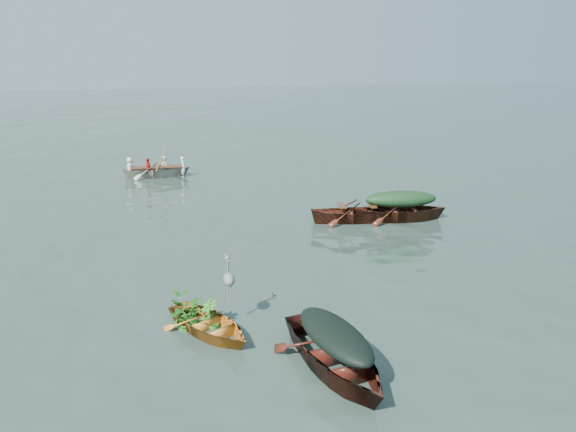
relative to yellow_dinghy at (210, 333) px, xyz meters
name	(u,v)px	position (x,y,z in m)	size (l,w,h in m)	color
ground	(338,250)	(3.95, 3.76, 0.00)	(140.00, 140.00, 0.00)	#2F4239
yellow_dinghy	(210,333)	(0.00, 0.00, 0.00)	(1.15, 2.66, 0.69)	orange
dark_covered_boat	(334,370)	(1.86, -1.83, 0.00)	(1.43, 3.84, 0.97)	#44170F
green_tarp_boat	(400,220)	(6.80, 5.85, 0.00)	(1.29, 4.14, 0.95)	#552813
open_wooden_boat	(356,221)	(5.41, 6.08, 0.00)	(1.23, 3.94, 0.89)	maroon
rowed_boat	(157,177)	(-0.36, 14.33, 0.00)	(1.16, 3.86, 0.90)	beige
dark_tarp_cover	(335,334)	(1.86, -1.83, 0.68)	(0.78, 2.11, 0.40)	black
green_tarp_cover	(401,198)	(6.80, 5.85, 0.74)	(0.71, 2.28, 0.52)	#183C1B
thwart_benches	(357,207)	(5.41, 6.08, 0.47)	(0.74, 1.97, 0.04)	#482710
heron	(229,286)	(0.45, 0.31, 0.80)	(0.28, 0.40, 0.92)	gray
dinghy_weeds	(192,293)	(-0.25, 0.49, 0.64)	(0.70, 0.90, 0.60)	#266D1C
rowers	(156,158)	(-0.36, 14.33, 0.83)	(1.04, 2.70, 0.76)	white
oars	(157,166)	(-0.36, 14.33, 0.48)	(2.60, 0.60, 0.06)	olive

